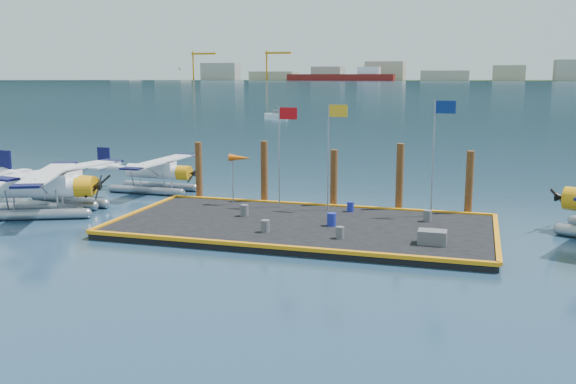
# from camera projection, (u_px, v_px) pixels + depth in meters

# --- Properties ---
(ground) EXTENTS (4000.00, 4000.00, 0.00)m
(ground) POSITION_uv_depth(u_px,v_px,m) (303.00, 230.00, 34.67)
(ground) COLOR #19334C
(ground) RESTS_ON ground
(dock) EXTENTS (20.00, 10.00, 0.40)m
(dock) POSITION_uv_depth(u_px,v_px,m) (303.00, 227.00, 34.64)
(dock) COLOR black
(dock) RESTS_ON ground
(dock_bumpers) EXTENTS (20.25, 10.25, 0.18)m
(dock_bumpers) POSITION_uv_depth(u_px,v_px,m) (303.00, 222.00, 34.59)
(dock_bumpers) COLOR orange
(dock_bumpers) RESTS_ON dock
(seaplane_a) EXTENTS (8.99, 9.47, 3.45)m
(seaplane_a) POSITION_uv_depth(u_px,v_px,m) (42.00, 191.00, 38.06)
(seaplane_a) COLOR gray
(seaplane_a) RESTS_ON ground
(seaplane_b) EXTENTS (8.81, 9.62, 3.40)m
(seaplane_b) POSITION_uv_depth(u_px,v_px,m) (59.00, 185.00, 40.33)
(seaplane_b) COLOR gray
(seaplane_b) RESTS_ON ground
(seaplane_c) EXTENTS (7.82, 8.62, 3.07)m
(seaplane_c) POSITION_uv_depth(u_px,v_px,m) (157.00, 174.00, 45.75)
(seaplane_c) COLOR gray
(seaplane_c) RESTS_ON ground
(drum_0) EXTENTS (0.46, 0.46, 0.65)m
(drum_0) POSITION_uv_depth(u_px,v_px,m) (244.00, 210.00, 36.30)
(drum_0) COLOR #545458
(drum_0) RESTS_ON dock
(drum_1) EXTENTS (0.41, 0.41, 0.58)m
(drum_1) POSITION_uv_depth(u_px,v_px,m) (340.00, 233.00, 31.34)
(drum_1) COLOR #545458
(drum_1) RESTS_ON dock
(drum_2) EXTENTS (0.49, 0.49, 0.68)m
(drum_2) POSITION_uv_depth(u_px,v_px,m) (332.00, 219.00, 33.96)
(drum_2) COLOR navy
(drum_2) RESTS_ON dock
(drum_3) EXTENTS (0.44, 0.44, 0.63)m
(drum_3) POSITION_uv_depth(u_px,v_px,m) (265.00, 226.00, 32.58)
(drum_3) COLOR #545458
(drum_3) RESTS_ON dock
(drum_4) EXTENTS (0.44, 0.44, 0.62)m
(drum_4) POSITION_uv_depth(u_px,v_px,m) (427.00, 216.00, 34.96)
(drum_4) COLOR #545458
(drum_4) RESTS_ON dock
(drum_5) EXTENTS (0.41, 0.41, 0.58)m
(drum_5) POSITION_uv_depth(u_px,v_px,m) (350.00, 207.00, 37.50)
(drum_5) COLOR navy
(drum_5) RESTS_ON dock
(crate) EXTENTS (1.33, 0.89, 0.66)m
(crate) POSITION_uv_depth(u_px,v_px,m) (432.00, 237.00, 30.29)
(crate) COLOR #545458
(crate) RESTS_ON dock
(flagpole_red) EXTENTS (1.14, 0.08, 6.00)m
(flagpole_red) POSITION_uv_depth(u_px,v_px,m) (283.00, 141.00, 38.11)
(flagpole_red) COLOR gray
(flagpole_red) RESTS_ON dock
(flagpole_yellow) EXTENTS (1.14, 0.08, 6.20)m
(flagpole_yellow) POSITION_uv_depth(u_px,v_px,m) (332.00, 141.00, 37.25)
(flagpole_yellow) COLOR gray
(flagpole_yellow) RESTS_ON dock
(flagpole_blue) EXTENTS (1.14, 0.08, 6.50)m
(flagpole_blue) POSITION_uv_depth(u_px,v_px,m) (437.00, 141.00, 35.54)
(flagpole_blue) COLOR gray
(flagpole_blue) RESTS_ON dock
(windsock) EXTENTS (1.40, 0.44, 3.12)m
(windsock) POSITION_uv_depth(u_px,v_px,m) (240.00, 159.00, 39.08)
(windsock) COLOR gray
(windsock) RESTS_ON dock
(piling_0) EXTENTS (0.44, 0.44, 4.00)m
(piling_0) POSITION_uv_depth(u_px,v_px,m) (199.00, 173.00, 41.79)
(piling_0) COLOR #4C2515
(piling_0) RESTS_ON ground
(piling_1) EXTENTS (0.44, 0.44, 4.20)m
(piling_1) POSITION_uv_depth(u_px,v_px,m) (264.00, 174.00, 40.51)
(piling_1) COLOR #4C2515
(piling_1) RESTS_ON ground
(piling_2) EXTENTS (0.44, 0.44, 3.80)m
(piling_2) POSITION_uv_depth(u_px,v_px,m) (334.00, 181.00, 39.28)
(piling_2) COLOR #4C2515
(piling_2) RESTS_ON ground
(piling_3) EXTENTS (0.44, 0.44, 4.30)m
(piling_3) POSITION_uv_depth(u_px,v_px,m) (400.00, 180.00, 38.12)
(piling_3) COLOR #4C2515
(piling_3) RESTS_ON ground
(piling_4) EXTENTS (0.44, 0.44, 4.00)m
(piling_4) POSITION_uv_depth(u_px,v_px,m) (469.00, 185.00, 37.02)
(piling_4) COLOR #4C2515
(piling_4) RESTS_ON ground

